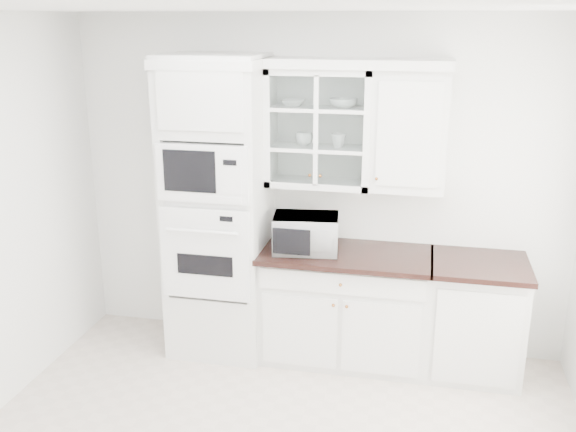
# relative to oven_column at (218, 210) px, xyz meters

# --- Properties ---
(room_shell) EXTENTS (4.00, 3.50, 2.70)m
(room_shell) POSITION_rel_oven_column_xyz_m (0.75, -0.99, 0.58)
(room_shell) COLOR white
(room_shell) RESTS_ON ground
(oven_column) EXTENTS (0.76, 0.68, 2.40)m
(oven_column) POSITION_rel_oven_column_xyz_m (0.00, 0.00, 0.00)
(oven_column) COLOR silver
(oven_column) RESTS_ON ground
(base_cabinet_run) EXTENTS (1.32, 0.67, 0.92)m
(base_cabinet_run) POSITION_rel_oven_column_xyz_m (1.03, 0.03, -0.74)
(base_cabinet_run) COLOR silver
(base_cabinet_run) RESTS_ON ground
(extra_base_cabinet) EXTENTS (0.72, 0.67, 0.92)m
(extra_base_cabinet) POSITION_rel_oven_column_xyz_m (2.03, 0.03, -0.74)
(extra_base_cabinet) COLOR silver
(extra_base_cabinet) RESTS_ON ground
(upper_cabinet_glass) EXTENTS (0.80, 0.33, 0.90)m
(upper_cabinet_glass) POSITION_rel_oven_column_xyz_m (0.78, 0.17, 0.65)
(upper_cabinet_glass) COLOR silver
(upper_cabinet_glass) RESTS_ON room_shell
(upper_cabinet_solid) EXTENTS (0.55, 0.33, 0.90)m
(upper_cabinet_solid) POSITION_rel_oven_column_xyz_m (1.46, 0.17, 0.65)
(upper_cabinet_solid) COLOR silver
(upper_cabinet_solid) RESTS_ON room_shell
(crown_molding) EXTENTS (2.14, 0.38, 0.07)m
(crown_molding) POSITION_rel_oven_column_xyz_m (0.68, 0.14, 1.14)
(crown_molding) COLOR white
(crown_molding) RESTS_ON room_shell
(countertop_microwave) EXTENTS (0.54, 0.47, 0.29)m
(countertop_microwave) POSITION_rel_oven_column_xyz_m (0.72, -0.02, -0.14)
(countertop_microwave) COLOR white
(countertop_microwave) RESTS_ON base_cabinet_run
(bowl_a) EXTENTS (0.19, 0.19, 0.05)m
(bowl_a) POSITION_rel_oven_column_xyz_m (0.57, 0.19, 0.83)
(bowl_a) COLOR white
(bowl_a) RESTS_ON upper_cabinet_glass
(bowl_b) EXTENTS (0.24, 0.24, 0.07)m
(bowl_b) POSITION_rel_oven_column_xyz_m (0.95, 0.18, 0.84)
(bowl_b) COLOR white
(bowl_b) RESTS_ON upper_cabinet_glass
(cup_a) EXTENTS (0.16, 0.16, 0.10)m
(cup_a) POSITION_rel_oven_column_xyz_m (0.66, 0.18, 0.56)
(cup_a) COLOR white
(cup_a) RESTS_ON upper_cabinet_glass
(cup_b) EXTENTS (0.13, 0.13, 0.11)m
(cup_b) POSITION_rel_oven_column_xyz_m (0.93, 0.15, 0.56)
(cup_b) COLOR white
(cup_b) RESTS_ON upper_cabinet_glass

